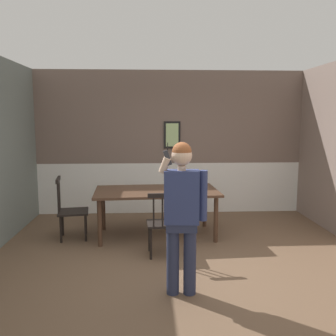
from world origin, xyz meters
TOP-DOWN VIEW (x-y plane):
  - ground_plane at (0.00, 0.00)m, footprint 6.31×6.31m
  - room_back_partition at (0.00, 2.87)m, footprint 5.47×0.17m
  - dining_table at (-0.31, 1.33)m, footprint 2.06×1.16m
  - chair_near_window at (-1.70, 1.25)m, footprint 0.54×0.54m
  - chair_by_doorway at (-0.26, 0.42)m, footprint 0.42×0.42m
  - person_figure at (-0.07, -0.73)m, footprint 0.54×0.23m

SIDE VIEW (x-z plane):
  - ground_plane at x=0.00m, z-range 0.00..0.00m
  - chair_by_doorway at x=-0.26m, z-range 0.00..0.94m
  - chair_near_window at x=-1.70m, z-range -0.03..0.98m
  - dining_table at x=-0.31m, z-range 0.31..1.08m
  - person_figure at x=-0.07m, z-range 0.12..1.82m
  - room_back_partition at x=0.00m, z-range -0.05..2.83m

